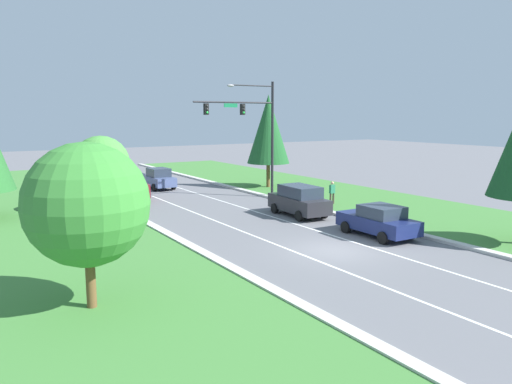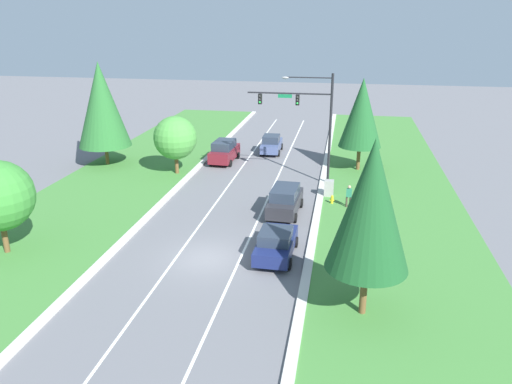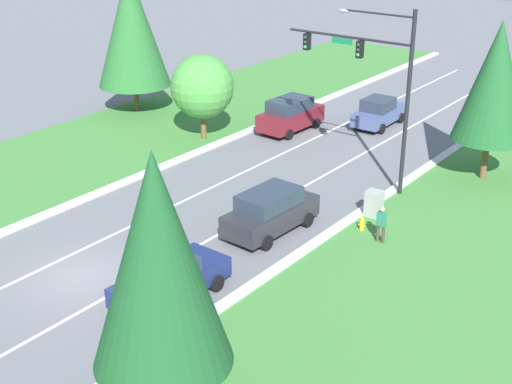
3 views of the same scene
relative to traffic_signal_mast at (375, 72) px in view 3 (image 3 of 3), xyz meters
name	(u,v)px [view 3 (image 3 of 3)]	position (x,y,z in m)	size (l,w,h in m)	color
ground_plane	(82,278)	(-4.29, -14.60, -5.78)	(160.00, 160.00, 0.00)	slate
curb_strip_right	(192,327)	(1.36, -14.60, -5.70)	(0.50, 90.00, 0.15)	beige
lane_stripe_inner_left	(52,264)	(-6.09, -14.60, -5.77)	(0.14, 81.00, 0.01)	white
lane_stripe_inner_right	(114,293)	(-2.49, -14.60, -5.77)	(0.14, 81.00, 0.01)	white
traffic_signal_mast	(375,72)	(0.00, 0.00, 0.00)	(6.69, 0.41, 8.84)	black
navy_sedan	(169,279)	(-0.55, -13.63, -4.94)	(2.21, 4.54, 1.67)	navy
burgundy_suv	(290,115)	(-8.04, 4.82, -4.74)	(2.22, 4.59, 2.05)	maroon
slate_blue_sedan	(379,112)	(-4.22, 8.95, -4.90)	(2.05, 4.37, 1.81)	#475684
charcoal_suv	(270,211)	(-0.86, -7.06, -4.78)	(2.24, 4.69, 1.94)	#28282D
utility_cabinet	(374,204)	(1.98, -3.05, -5.13)	(0.70, 0.60, 1.30)	#9E9E99
pedestrian	(381,223)	(3.45, -5.16, -4.84)	(0.40, 0.23, 1.69)	#42382D
fire_hydrant	(362,224)	(2.28, -4.64, -5.43)	(0.34, 0.20, 0.70)	gold
conifer_near_right_tree	(158,262)	(4.17, -18.68, -0.45)	(3.67, 3.67, 8.27)	brown
oak_near_left_tree	(202,87)	(-11.20, 0.42, -2.58)	(3.67, 3.67, 5.04)	brown
conifer_far_right_tree	(495,81)	(4.23, 4.36, -0.66)	(3.69, 3.69, 8.08)	brown
conifer_mid_left_tree	(132,27)	(-18.39, 1.96, -0.23)	(4.66, 4.66, 9.28)	brown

